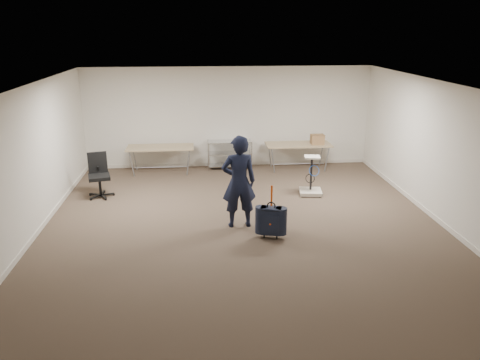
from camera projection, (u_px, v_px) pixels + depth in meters
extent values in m
plane|color=#47372B|center=(244.00, 228.00, 9.30)|extent=(9.00, 9.00, 0.00)
plane|color=silver|center=(229.00, 117.00, 13.12)|extent=(8.00, 0.00, 8.00)
plane|color=silver|center=(288.00, 285.00, 4.60)|extent=(8.00, 0.00, 8.00)
plane|color=silver|center=(26.00, 166.00, 8.53)|extent=(0.00, 9.00, 9.00)
plane|color=silver|center=(446.00, 156.00, 9.20)|extent=(0.00, 9.00, 9.00)
plane|color=white|center=(244.00, 86.00, 8.43)|extent=(8.00, 8.00, 0.00)
cube|color=silver|center=(229.00, 164.00, 13.53)|extent=(8.00, 0.02, 0.10)
cube|color=silver|center=(37.00, 234.00, 8.95)|extent=(0.02, 9.00, 0.10)
cube|color=silver|center=(437.00, 219.00, 9.62)|extent=(0.02, 9.00, 0.10)
cube|color=#9B885F|center=(160.00, 147.00, 12.66)|extent=(1.80, 0.75, 0.03)
cylinder|color=gray|center=(161.00, 167.00, 12.83)|extent=(1.50, 0.02, 0.02)
cylinder|color=gray|center=(132.00, 164.00, 12.42)|extent=(0.13, 0.04, 0.69)
cylinder|color=gray|center=(188.00, 163.00, 12.55)|extent=(0.13, 0.04, 0.69)
cylinder|color=gray|center=(135.00, 158.00, 12.99)|extent=(0.13, 0.04, 0.69)
cylinder|color=gray|center=(189.00, 157.00, 13.12)|extent=(0.13, 0.04, 0.69)
cube|color=#9B885F|center=(298.00, 144.00, 12.97)|extent=(1.80, 0.75, 0.03)
cylinder|color=gray|center=(298.00, 164.00, 13.15)|extent=(1.50, 0.02, 0.02)
cylinder|color=gray|center=(273.00, 161.00, 12.74)|extent=(0.13, 0.04, 0.69)
cylinder|color=gray|center=(327.00, 159.00, 12.87)|extent=(0.13, 0.04, 0.69)
cylinder|color=gray|center=(270.00, 155.00, 13.31)|extent=(0.13, 0.04, 0.69)
cylinder|color=gray|center=(321.00, 154.00, 13.43)|extent=(0.13, 0.04, 0.69)
cylinder|color=silver|center=(208.00, 157.00, 12.89)|extent=(0.02, 0.02, 0.80)
cylinder|color=silver|center=(252.00, 156.00, 12.99)|extent=(0.02, 0.02, 0.80)
cylinder|color=silver|center=(208.00, 153.00, 13.31)|extent=(0.02, 0.02, 0.80)
cylinder|color=silver|center=(250.00, 152.00, 13.41)|extent=(0.02, 0.02, 0.80)
cube|color=silver|center=(230.00, 165.00, 13.24)|extent=(1.20, 0.45, 0.02)
cube|color=silver|center=(230.00, 153.00, 13.13)|extent=(1.20, 0.45, 0.02)
cube|color=silver|center=(230.00, 141.00, 13.03)|extent=(1.20, 0.45, 0.01)
imported|color=black|center=(239.00, 182.00, 9.14)|extent=(0.71, 0.49, 1.86)
cube|color=#161933|center=(271.00, 220.00, 8.77)|extent=(0.43, 0.31, 0.52)
cube|color=black|center=(271.00, 233.00, 8.87)|extent=(0.37, 0.24, 0.03)
cylinder|color=black|center=(264.00, 236.00, 8.89)|extent=(0.04, 0.07, 0.07)
cylinder|color=black|center=(277.00, 237.00, 8.85)|extent=(0.04, 0.07, 0.07)
torus|color=black|center=(271.00, 206.00, 8.68)|extent=(0.17, 0.07, 0.16)
cube|color=#FF500D|center=(272.00, 196.00, 8.64)|extent=(0.04, 0.02, 0.40)
cylinder|color=black|center=(101.00, 195.00, 11.02)|extent=(0.63, 0.63, 0.09)
cylinder|color=black|center=(100.00, 186.00, 10.96)|extent=(0.06, 0.06, 0.42)
cube|color=black|center=(99.00, 177.00, 10.89)|extent=(0.58, 0.58, 0.08)
cube|color=black|center=(97.00, 162.00, 11.00)|extent=(0.44, 0.17, 0.50)
cube|color=#EFE9CE|center=(311.00, 192.00, 11.19)|extent=(0.58, 0.58, 0.08)
cylinder|color=black|center=(304.00, 196.00, 10.99)|extent=(0.06, 0.06, 0.04)
cylinder|color=black|center=(311.00, 173.00, 11.10)|extent=(0.05, 0.05, 0.82)
cube|color=#EFE9CE|center=(312.00, 157.00, 10.92)|extent=(0.40, 0.35, 0.04)
torus|color=blue|center=(315.00, 171.00, 10.95)|extent=(0.27, 0.14, 0.25)
cube|color=olive|center=(317.00, 139.00, 12.91)|extent=(0.36, 0.27, 0.27)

